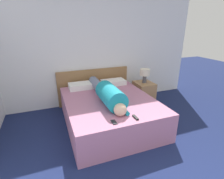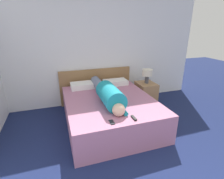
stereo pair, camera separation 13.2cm
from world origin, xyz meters
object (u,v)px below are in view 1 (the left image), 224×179
Objects in this scene: nightstand at (144,93)px; pillow_second at (113,82)px; person_lying at (107,94)px; table_lamp at (145,73)px; bed at (109,111)px; tv_remote at (135,117)px; pillow_near_headboard at (82,86)px; cell_phone at (114,122)px.

pillow_second is (-0.72, 0.23, 0.31)m from nightstand.
person_lying is 1.00m from pillow_second.
table_lamp is 0.79m from pillow_second.
person_lying is (-0.07, -0.08, 0.42)m from bed.
pillow_second is at bearing 80.53° from tv_remote.
bed is 5.89× the size of table_lamp.
pillow_second is 3.73× the size of tv_remote.
person_lying reaches higher than tv_remote.
pillow_near_headboard is (-0.36, 0.80, 0.33)m from bed.
nightstand is 0.52m from table_lamp.
table_lamp is at bearing 54.71° from tv_remote.
bed is at bearing -65.57° from pillow_near_headboard.
person_lying is at bearing -117.86° from pillow_second.
bed is 0.44m from person_lying.
bed is at bearing -153.13° from table_lamp.
bed is 0.92m from cell_phone.
nightstand is 1.98m from cell_phone.
person_lying is at bearing -128.83° from bed.
pillow_second reaches higher than nightstand.
pillow_near_headboard is at bearing 171.33° from nightstand.
person_lying is at bearing -151.32° from nightstand.
table_lamp reaches higher than cell_phone.
person_lying is 13.38× the size of cell_phone.
pillow_second is (0.40, 0.80, 0.32)m from bed.
tv_remote is at bearing -125.29° from nightstand.
nightstand is 0.97× the size of pillow_near_headboard.
bed is at bearing -116.58° from pillow_second.
pillow_second is (0.76, 0.00, -0.01)m from pillow_near_headboard.
pillow_near_headboard is 4.54× the size of cell_phone.
nightstand is 1.02× the size of pillow_second.
nightstand is 3.80× the size of tv_remote.
person_lying is 0.80m from tv_remote.
person_lying reaches higher than cell_phone.
pillow_second is (0.46, 0.88, -0.10)m from person_lying.
table_lamp is 1.36m from person_lying.
tv_remote is at bearing -75.94° from person_lying.
tv_remote is (-0.27, -1.64, -0.04)m from pillow_second.
table_lamp is at bearing 26.87° from bed.
table_lamp is at bearing -8.67° from pillow_near_headboard.
tv_remote reaches higher than cell_phone.
pillow_second reaches higher than tv_remote.
cell_phone reaches higher than bed.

